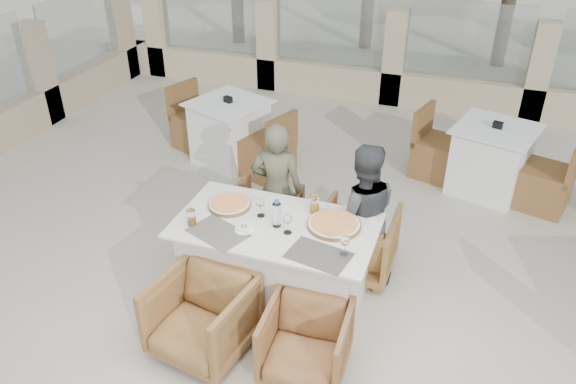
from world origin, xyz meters
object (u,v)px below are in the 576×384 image
(wine_glass_near, at_px, (288,223))
(pizza_left, at_px, (229,204))
(diner_right, at_px, (361,216))
(armchair_far_right, at_px, (357,241))
(diner_left, at_px, (277,190))
(beer_glass_left, at_px, (192,217))
(olive_dish, at_px, (244,228))
(beer_glass_right, at_px, (315,204))
(dining_table, at_px, (276,263))
(wine_glass_centre, at_px, (261,206))
(wine_glass_corner, at_px, (345,245))
(armchair_far_left, at_px, (263,217))
(armchair_near_right, at_px, (306,342))
(pizza_right, at_px, (334,223))
(armchair_near_left, at_px, (202,317))
(bg_table_a, at_px, (230,132))
(bg_table_b, at_px, (491,160))
(water_bottle, at_px, (277,213))

(wine_glass_near, bearing_deg, pizza_left, 161.45)
(pizza_left, xyz_separation_m, diner_right, (1.03, 0.39, -0.13))
(armchair_far_right, bearing_deg, diner_left, -2.47)
(beer_glass_left, relative_size, olive_dish, 1.24)
(beer_glass_right, bearing_deg, dining_table, -131.00)
(dining_table, distance_m, wine_glass_centre, 0.51)
(beer_glass_right, xyz_separation_m, olive_dish, (-0.44, -0.43, -0.06))
(wine_glass_corner, bearing_deg, dining_table, 161.82)
(wine_glass_centre, bearing_deg, armchair_far_left, 111.18)
(armchair_near_right, bearing_deg, pizza_right, 89.59)
(armchair_far_right, xyz_separation_m, armchair_near_right, (-0.07, -1.29, -0.03))
(pizza_left, xyz_separation_m, armchair_far_right, (1.00, 0.51, -0.49))
(pizza_right, height_order, armchair_near_left, pizza_right)
(armchair_far_left, xyz_separation_m, armchair_near_left, (0.08, -1.44, 0.02))
(wine_glass_near, xyz_separation_m, armchair_far_right, (0.42, 0.71, -0.55))
(beer_glass_left, relative_size, armchair_far_right, 0.20)
(beer_glass_right, bearing_deg, beer_glass_left, -150.15)
(wine_glass_near, relative_size, bg_table_a, 0.11)
(armchair_far_left, bearing_deg, pizza_left, 90.58)
(armchair_near_left, bearing_deg, beer_glass_left, 130.73)
(beer_glass_right, bearing_deg, bg_table_b, 58.46)
(wine_glass_corner, distance_m, beer_glass_left, 1.23)
(armchair_far_right, bearing_deg, armchair_far_left, -5.24)
(wine_glass_near, height_order, armchair_far_left, wine_glass_near)
(pizza_left, distance_m, diner_left, 0.61)
(beer_glass_left, bearing_deg, olive_dish, 9.04)
(wine_glass_centre, distance_m, beer_glass_left, 0.55)
(wine_glass_centre, height_order, armchair_far_right, wine_glass_centre)
(beer_glass_right, xyz_separation_m, diner_right, (0.34, 0.24, -0.19))
(armchair_far_left, bearing_deg, wine_glass_centre, 115.68)
(pizza_right, relative_size, armchair_far_left, 0.67)
(diner_right, height_order, bg_table_a, diner_right)
(armchair_far_left, relative_size, armchair_far_right, 0.95)
(wine_glass_centre, height_order, beer_glass_left, wine_glass_centre)
(olive_dish, xyz_separation_m, armchair_far_left, (-0.20, 0.89, -0.50))
(diner_left, bearing_deg, armchair_near_left, 77.23)
(armchair_near_left, bearing_deg, olive_dish, 87.05)
(wine_glass_corner, bearing_deg, olive_dish, 176.66)
(wine_glass_centre, bearing_deg, wine_glass_corner, -19.96)
(pizza_right, xyz_separation_m, armchair_far_left, (-0.85, 0.61, -0.51))
(olive_dish, bearing_deg, beer_glass_right, 43.92)
(pizza_right, xyz_separation_m, bg_table_a, (-1.87, 2.09, -0.41))
(water_bottle, xyz_separation_m, diner_left, (-0.26, 0.69, -0.23))
(wine_glass_centre, height_order, bg_table_a, wine_glass_centre)
(pizza_right, xyz_separation_m, water_bottle, (-0.43, -0.14, 0.09))
(beer_glass_right, bearing_deg, pizza_right, -35.67)
(pizza_left, relative_size, bg_table_a, 0.22)
(wine_glass_centre, bearing_deg, armchair_near_right, -49.67)
(dining_table, relative_size, beer_glass_right, 10.22)
(armchair_far_right, bearing_deg, wine_glass_near, 60.46)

